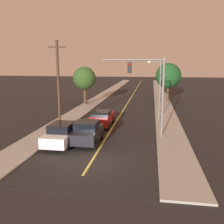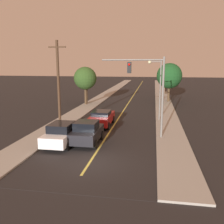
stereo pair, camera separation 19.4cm
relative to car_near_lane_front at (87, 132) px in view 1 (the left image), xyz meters
The scene contains 14 objects.
ground_plane 3.89m from the car_near_lane_front, 72.04° to the right, with size 200.00×200.00×0.00m, color black.
road_surface 32.43m from the car_near_lane_front, 87.94° to the left, with size 8.34×80.00×0.01m.
sidewalk_left 32.69m from the car_near_lane_front, 97.48° to the left, with size 2.50×80.00×0.12m.
sidewalk_right 33.07m from the car_near_lane_front, 78.51° to the left, with size 2.50×80.00×0.12m.
car_near_lane_front is the anchor object (origin of this frame).
car_near_lane_second 5.63m from the car_near_lane_front, 90.00° to the left, with size 2.03×4.57×1.54m.
car_outer_lane_front 1.89m from the car_near_lane_front, 166.81° to the right, with size 1.97×4.65×1.69m.
traffic_signal_mast 6.34m from the car_near_lane_front, 27.29° to the left, with size 5.07×0.42×6.54m.
streetlamp_right 10.86m from the car_near_lane_front, 58.90° to the left, with size 1.45×0.36×6.33m.
utility_pole_left 6.17m from the car_near_lane_front, 134.49° to the left, with size 1.60×0.24×8.05m.
tree_left_near 18.52m from the car_near_lane_front, 105.74° to the left, with size 3.32×3.32×5.52m.
tree_left_far 19.64m from the car_near_lane_front, 105.21° to the left, with size 2.75×2.75×5.07m.
tree_right_near 23.89m from the car_near_lane_front, 71.85° to the left, with size 3.98×3.98×6.05m.
tree_right_far 33.66m from the car_near_lane_front, 77.26° to the left, with size 2.44×2.44×5.81m.
Camera 1 is at (3.64, -14.47, 6.17)m, focal length 40.00 mm.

